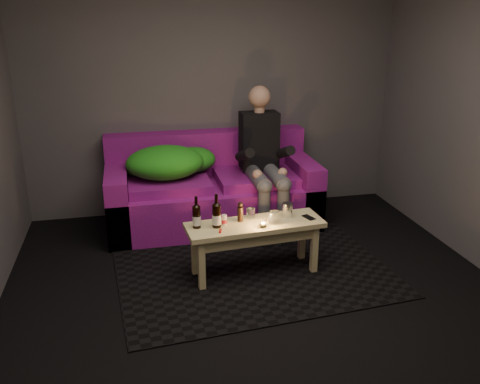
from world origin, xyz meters
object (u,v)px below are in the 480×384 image
(sofa, at_px, (212,192))
(beer_bottle_b, at_px, (217,215))
(coffee_table, at_px, (255,232))
(person, at_px, (263,157))
(steel_cup, at_px, (287,210))
(beer_bottle_a, at_px, (197,216))

(sofa, relative_size, beer_bottle_b, 7.52)
(coffee_table, bearing_deg, person, 71.54)
(coffee_table, bearing_deg, beer_bottle_b, -176.85)
(steel_cup, bearing_deg, coffee_table, -167.65)
(person, bearing_deg, coffee_table, -108.46)
(coffee_table, bearing_deg, steel_cup, 12.35)
(sofa, relative_size, person, 1.50)
(sofa, distance_m, steel_cup, 1.24)
(sofa, relative_size, coffee_table, 1.82)
(person, xyz_separation_m, beer_bottle_b, (-0.67, -1.04, -0.16))
(beer_bottle_a, xyz_separation_m, beer_bottle_b, (0.16, -0.03, 0.01))
(sofa, xyz_separation_m, beer_bottle_b, (-0.16, -1.21, 0.24))
(sofa, bearing_deg, beer_bottle_a, -105.07)
(person, bearing_deg, beer_bottle_b, -122.71)
(sofa, bearing_deg, steel_cup, -67.59)
(person, relative_size, coffee_table, 1.21)
(sofa, height_order, person, person)
(person, xyz_separation_m, coffee_table, (-0.34, -1.02, -0.35))
(person, xyz_separation_m, steel_cup, (-0.04, -0.95, -0.21))
(person, height_order, beer_bottle_a, person)
(person, height_order, coffee_table, person)
(person, relative_size, beer_bottle_a, 5.31)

